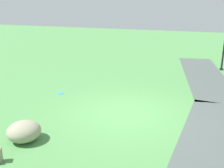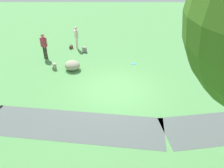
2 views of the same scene
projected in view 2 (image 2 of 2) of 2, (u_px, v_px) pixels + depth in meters
ground_plane at (115, 90)px, 12.33m from camera, size 48.00×48.00×0.00m
footpath_segment_mid at (73, 126)px, 9.84m from camera, size 8.18×2.95×0.01m
lawn_boulder at (72, 65)px, 14.26m from camera, size 1.37×1.38×0.61m
woman_with_handbag at (76, 36)px, 16.89m from camera, size 0.36×0.49×1.76m
man_near_boulder at (44, 44)px, 15.35m from camera, size 0.51×0.31×1.82m
handbag_on_grass at (71, 47)px, 17.40m from camera, size 0.36×0.36×0.31m
backpack_by_boulder at (54, 66)px, 14.37m from camera, size 0.34×0.34×0.40m
spare_backpack_on_lawn at (84, 50)px, 16.77m from camera, size 0.34×0.34×0.40m
frisbee_on_grass at (133, 64)px, 15.13m from camera, size 0.28×0.28×0.02m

